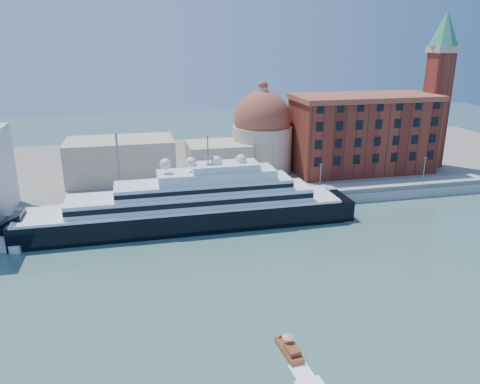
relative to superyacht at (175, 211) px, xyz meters
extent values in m
plane|color=#32574E|center=(8.29, -23.00, -4.26)|extent=(400.00, 400.00, 0.00)
cube|color=gray|center=(8.29, 11.00, -3.01)|extent=(180.00, 10.00, 2.50)
cube|color=slate|center=(8.29, 52.00, -3.26)|extent=(260.00, 72.00, 2.00)
cube|color=slate|center=(8.29, 6.50, -1.16)|extent=(180.00, 0.10, 1.20)
cube|color=black|center=(2.25, 0.00, -2.20)|extent=(73.28, 11.27, 6.11)
cone|color=black|center=(-36.27, 0.00, -2.20)|extent=(9.39, 11.27, 11.27)
cube|color=black|center=(38.89, 0.00, -2.39)|extent=(5.64, 10.33, 5.64)
cube|color=white|center=(2.25, 0.00, 1.09)|extent=(71.40, 11.46, 0.56)
cube|color=white|center=(4.13, 0.00, 2.78)|extent=(54.49, 9.39, 2.82)
cube|color=black|center=(4.13, -4.69, 2.78)|extent=(54.49, 0.15, 1.13)
cube|color=white|center=(6.95, 0.00, 5.41)|extent=(39.46, 8.46, 2.44)
cube|color=white|center=(9.77, 0.00, 7.76)|extent=(26.31, 7.52, 2.25)
cube|color=white|center=(11.64, 0.00, 9.64)|extent=(15.03, 6.58, 1.50)
cylinder|color=slate|center=(7.89, 0.00, 13.59)|extent=(0.28, 0.28, 6.58)
sphere|color=white|center=(-1.51, 0.00, 10.96)|extent=(2.44, 2.44, 2.44)
sphere|color=white|center=(4.13, 0.00, 10.96)|extent=(2.44, 2.44, 2.44)
sphere|color=white|center=(9.77, 0.00, 10.96)|extent=(2.44, 2.44, 2.44)
sphere|color=white|center=(15.40, 0.00, 10.96)|extent=(2.44, 2.44, 2.44)
cube|color=white|center=(-35.43, -2.86, -2.15)|extent=(5.06, 3.96, 1.33)
cube|color=brown|center=(10.90, -48.07, -3.92)|extent=(2.48, 6.02, 0.98)
cube|color=brown|center=(10.99, -49.05, -3.09)|extent=(1.78, 2.58, 0.78)
cylinder|color=slate|center=(10.86, -47.59, -2.70)|extent=(0.06, 0.06, 1.56)
cone|color=red|center=(10.86, -47.59, -1.82)|extent=(1.76, 1.76, 0.39)
cube|color=maroon|center=(60.29, 29.00, 8.74)|extent=(42.00, 18.00, 22.00)
cube|color=brown|center=(60.29, 29.00, 20.24)|extent=(43.00, 19.00, 1.50)
cube|color=maroon|center=(84.29, 29.00, 15.24)|extent=(6.00, 6.00, 35.00)
cube|color=beige|center=(84.29, 29.00, 33.74)|extent=(7.00, 7.00, 2.00)
cone|color=#41906E|center=(84.29, 29.00, 39.74)|extent=(8.40, 8.40, 10.00)
cylinder|color=beige|center=(30.29, 35.00, 4.74)|extent=(18.00, 18.00, 14.00)
sphere|color=brown|center=(30.29, 35.00, 13.74)|extent=(17.00, 17.00, 17.00)
cylinder|color=beige|center=(30.29, 35.00, 21.74)|extent=(3.00, 3.00, 3.00)
cube|color=beige|center=(16.29, 33.00, 2.74)|extent=(18.00, 14.00, 10.00)
cube|color=beige|center=(-11.71, 35.00, 3.74)|extent=(30.00, 16.00, 12.00)
cylinder|color=slate|center=(-21.71, 8.00, 2.24)|extent=(0.24, 0.24, 8.00)
cube|color=slate|center=(-21.71, 8.00, 6.34)|extent=(0.80, 0.30, 0.25)
cylinder|color=slate|center=(8.29, 8.00, 2.24)|extent=(0.24, 0.24, 8.00)
cube|color=slate|center=(8.29, 8.00, 6.34)|extent=(0.80, 0.30, 0.25)
cylinder|color=slate|center=(38.29, 8.00, 2.24)|extent=(0.24, 0.24, 8.00)
cube|color=slate|center=(38.29, 8.00, 6.34)|extent=(0.80, 0.30, 0.25)
cylinder|color=slate|center=(68.29, 8.00, 2.24)|extent=(0.24, 0.24, 8.00)
cube|color=slate|center=(68.29, 8.00, 6.34)|extent=(0.80, 0.30, 0.25)
cylinder|color=slate|center=(-11.71, 10.00, 7.24)|extent=(0.50, 0.50, 18.00)
camera|label=1|loc=(-8.05, -99.39, 37.17)|focal=35.00mm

